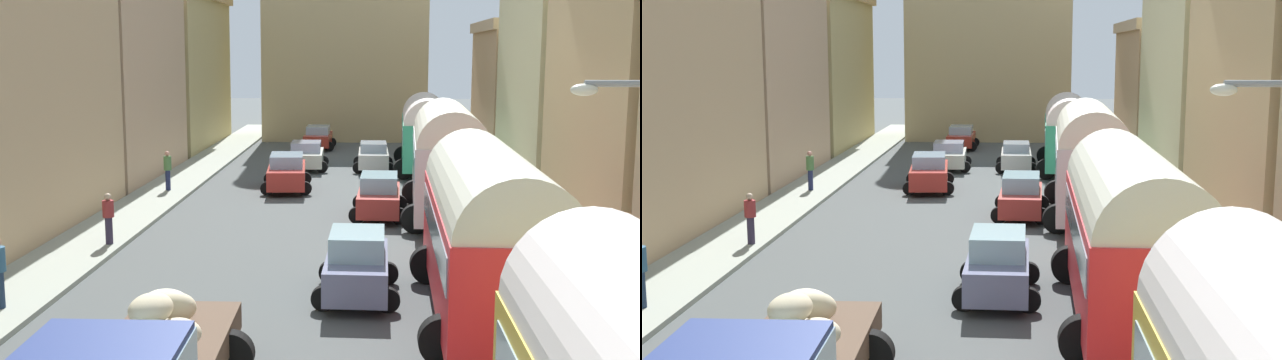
# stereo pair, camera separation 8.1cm
# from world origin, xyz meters

# --- Properties ---
(ground_plane) EXTENTS (154.00, 154.00, 0.00)m
(ground_plane) POSITION_xyz_m (0.00, 27.00, 0.00)
(ground_plane) COLOR #4B5050
(sidewalk_left) EXTENTS (2.50, 70.00, 0.14)m
(sidewalk_left) POSITION_xyz_m (-7.25, 27.00, 0.07)
(sidewalk_left) COLOR #989E92
(sidewalk_left) RESTS_ON ground
(sidewalk_right) EXTENTS (2.50, 70.00, 0.14)m
(sidewalk_right) POSITION_xyz_m (7.25, 27.00, 0.07)
(sidewalk_right) COLOR gray
(sidewalk_right) RESTS_ON ground
(building_left_2) EXTENTS (5.04, 11.50, 9.93)m
(building_left_2) POSITION_xyz_m (-10.79, 22.48, 5.00)
(building_left_2) COLOR tan
(building_left_2) RESTS_ON ground
(building_left_3) EXTENTS (5.58, 11.19, 10.09)m
(building_left_3) POSITION_xyz_m (-11.03, 34.19, 5.08)
(building_left_3) COLOR tan
(building_left_3) RESTS_ON ground
(building_left_4) EXTENTS (6.50, 13.53, 10.20)m
(building_left_4) POSITION_xyz_m (-11.45, 47.38, 5.13)
(building_left_4) COLOR tan
(building_left_4) RESTS_ON ground
(building_right_3) EXTENTS (4.50, 10.62, 10.20)m
(building_right_3) POSITION_xyz_m (10.75, 33.63, 5.10)
(building_right_3) COLOR beige
(building_right_3) RESTS_ON ground
(building_right_4) EXTENTS (4.42, 9.89, 7.97)m
(building_right_4) POSITION_xyz_m (10.51, 44.45, 4.01)
(building_right_4) COLOR tan
(building_right_4) RESTS_ON ground
(distant_church) EXTENTS (11.38, 7.22, 20.39)m
(distant_church) POSITION_xyz_m (-0.00, 53.31, 7.16)
(distant_church) COLOR tan
(distant_church) RESTS_ON ground
(parked_bus_1) EXTENTS (3.48, 9.16, 4.01)m
(parked_bus_1) POSITION_xyz_m (4.44, 13.81, 2.20)
(parked_bus_1) COLOR red
(parked_bus_1) RESTS_ON ground
(parked_bus_2) EXTENTS (3.56, 8.47, 4.26)m
(parked_bus_2) POSITION_xyz_m (4.59, 25.11, 2.36)
(parked_bus_2) COLOR silver
(parked_bus_2) RESTS_ON ground
(parked_bus_3) EXTENTS (3.49, 8.48, 3.93)m
(parked_bus_3) POSITION_xyz_m (4.65, 36.90, 2.16)
(parked_bus_3) COLOR #2D996F
(parked_bus_3) RESTS_ON ground
(car_0) EXTENTS (2.43, 4.49, 1.62)m
(car_0) POSITION_xyz_m (-1.95, 30.91, 0.81)
(car_0) COLOR #B32E26
(car_0) RESTS_ON ground
(car_1) EXTENTS (2.40, 3.73, 1.48)m
(car_1) POSITION_xyz_m (-1.58, 37.29, 0.75)
(car_1) COLOR silver
(car_1) RESTS_ON ground
(car_2) EXTENTS (2.23, 3.97, 1.49)m
(car_2) POSITION_xyz_m (-1.52, 46.37, 0.75)
(car_2) COLOR #B03224
(car_2) RESTS_ON ground
(car_4) EXTENTS (2.17, 3.75, 1.69)m
(car_4) POSITION_xyz_m (1.44, 15.32, 0.83)
(car_4) COLOR slate
(car_4) RESTS_ON ground
(car_5) EXTENTS (2.22, 4.09, 1.61)m
(car_5) POSITION_xyz_m (2.11, 25.27, 0.80)
(car_5) COLOR #AB302A
(car_5) RESTS_ON ground
(car_6) EXTENTS (2.13, 3.80, 1.48)m
(car_6) POSITION_xyz_m (1.96, 37.20, 0.75)
(car_6) COLOR silver
(car_6) RESTS_ON ground
(pedestrian_0) EXTENTS (0.50, 0.50, 1.76)m
(pedestrian_0) POSITION_xyz_m (-6.44, 19.88, 1.01)
(pedestrian_0) COLOR #2D273C
(pedestrian_0) RESTS_ON ground
(pedestrian_4) EXTENTS (0.45, 0.45, 1.86)m
(pedestrian_4) POSITION_xyz_m (-7.07, 29.77, 1.07)
(pedestrian_4) COLOR #1F264C
(pedestrian_4) RESTS_ON ground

